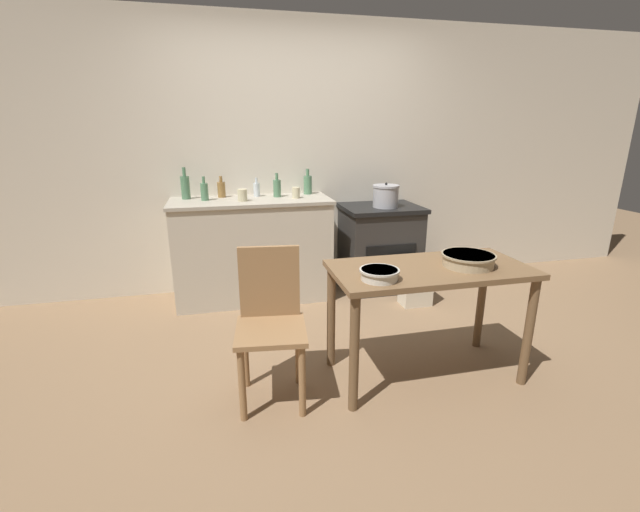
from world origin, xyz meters
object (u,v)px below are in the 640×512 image
(stock_pot, at_px, (386,196))
(mixing_bowl_small, at_px, (379,274))
(bottle_mid_left, at_px, (204,191))
(bottle_center, at_px, (257,189))
(cup_mid_right, at_px, (242,195))
(cup_right, at_px, (296,193))
(bottle_center_right, at_px, (221,189))
(work_table, at_px, (429,284))
(mixing_bowl_large, at_px, (468,259))
(bottle_left, at_px, (277,188))
(flour_sack, at_px, (416,283))
(stove, at_px, (379,247))
(chair, at_px, (271,320))
(bottle_center_left, at_px, (308,184))
(bottle_far_left, at_px, (185,187))

(stock_pot, xyz_separation_m, mixing_bowl_small, (-0.70, -1.67, -0.16))
(bottle_mid_left, distance_m, bottle_center, 0.49)
(cup_mid_right, distance_m, cup_right, 0.49)
(bottle_center_right, relative_size, cup_mid_right, 1.86)
(work_table, height_order, cup_right, cup_right)
(bottle_mid_left, bearing_deg, mixing_bowl_large, -46.38)
(bottle_left, height_order, cup_mid_right, bottle_left)
(flour_sack, bearing_deg, mixing_bowl_large, -101.47)
(stove, xyz_separation_m, cup_right, (-0.85, -0.03, 0.58))
(bottle_left, relative_size, bottle_center_right, 1.13)
(flour_sack, relative_size, bottle_left, 1.89)
(stove, distance_m, bottle_left, 1.18)
(chair, distance_m, cup_mid_right, 1.59)
(bottle_center_left, height_order, bottle_center_right, bottle_center_left)
(stove, bearing_deg, bottle_mid_left, 178.99)
(stove, height_order, chair, chair)
(bottle_center_left, distance_m, bottle_center, 0.50)
(stock_pot, height_order, bottle_left, bottle_left)
(chair, bearing_deg, mixing_bowl_large, 4.49)
(mixing_bowl_small, relative_size, cup_right, 2.28)
(bottle_center_left, bearing_deg, bottle_center, -175.96)
(stove, relative_size, bottle_left, 3.80)
(work_table, relative_size, bottle_center, 7.05)
(mixing_bowl_small, distance_m, bottle_far_left, 2.23)
(bottle_left, distance_m, cup_mid_right, 0.37)
(chair, relative_size, bottle_center, 5.22)
(bottle_left, distance_m, cup_right, 0.20)
(bottle_far_left, relative_size, bottle_center, 1.63)
(bottle_mid_left, xyz_separation_m, cup_mid_right, (0.32, -0.11, -0.03))
(cup_right, bearing_deg, stock_pot, -2.75)
(stock_pot, relative_size, bottle_center_right, 1.29)
(flour_sack, height_order, bottle_left, bottle_left)
(bottle_center_right, bearing_deg, bottle_center, -4.42)
(chair, height_order, cup_mid_right, cup_mid_right)
(stove, relative_size, chair, 0.92)
(stock_pot, bearing_deg, bottle_center_right, 170.63)
(mixing_bowl_large, relative_size, cup_mid_right, 3.12)
(work_table, height_order, mixing_bowl_small, mixing_bowl_small)
(flour_sack, relative_size, stock_pot, 1.65)
(mixing_bowl_large, bearing_deg, bottle_far_left, 134.41)
(flour_sack, distance_m, bottle_far_left, 2.26)
(mixing_bowl_small, height_order, bottle_center_right, bottle_center_right)
(stock_pot, bearing_deg, stove, 100.13)
(flour_sack, height_order, bottle_far_left, bottle_far_left)
(work_table, distance_m, chair, 1.01)
(flour_sack, height_order, mixing_bowl_large, mixing_bowl_large)
(stock_pot, bearing_deg, mixing_bowl_small, -112.71)
(mixing_bowl_large, relative_size, mixing_bowl_small, 1.45)
(bottle_center, relative_size, cup_right, 1.75)
(stove, distance_m, chair, 2.05)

